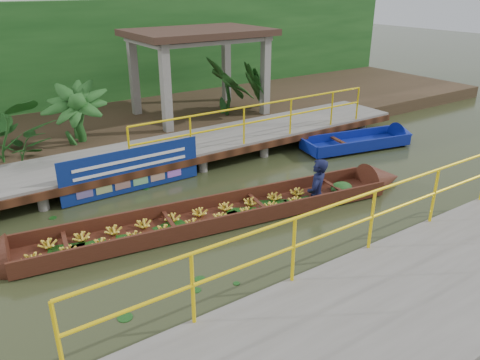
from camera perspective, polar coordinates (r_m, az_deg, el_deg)
ground at (r=9.76m, az=-1.73°, el=-5.09°), size 80.00×80.00×0.00m
land_strip at (r=16.09m, az=-16.29°, el=6.38°), size 30.00×8.00×0.45m
far_dock at (r=12.37m, az=-10.23°, el=3.22°), size 16.00×2.06×1.66m
near_dock at (r=7.69m, az=22.63°, el=-13.07°), size 18.00×2.40×1.73m
pavilion at (r=15.66m, az=-5.07°, el=16.47°), size 4.40×3.00×3.00m
foliage_backdrop at (r=18.07m, az=-19.57°, el=13.55°), size 30.00×0.80×4.00m
vendor_boat at (r=9.79m, az=-1.01°, el=-3.32°), size 9.82×2.40×2.21m
moored_blue_boat at (r=14.89m, az=16.74°, el=4.74°), size 3.90×1.69×0.90m
blue_banner at (r=11.17m, az=-12.98°, el=1.20°), size 3.37×0.04×1.05m
tropical_plants at (r=13.34m, az=-20.20°, el=7.74°), size 14.51×1.51×1.88m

